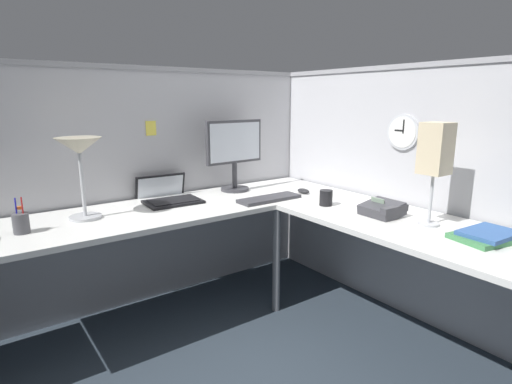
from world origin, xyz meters
TOP-DOWN VIEW (x-y plane):
  - ground_plane at (0.00, 0.00)m, footprint 6.80×6.80m
  - cubicle_wall_back at (-0.36, 0.87)m, footprint 2.57×0.12m
  - cubicle_wall_right at (0.87, -0.27)m, footprint 0.12×2.37m
  - desk at (-0.15, -0.05)m, footprint 2.35×2.15m
  - monitor at (0.16, 0.64)m, footprint 0.46×0.20m
  - laptop at (-0.36, 0.66)m, footprint 0.36×0.40m
  - keyboard at (0.18, 0.26)m, footprint 0.43×0.14m
  - computer_mouse at (0.49, 0.28)m, footprint 0.06×0.10m
  - desk_lamp_dome at (-0.90, 0.53)m, footprint 0.24×0.24m
  - pen_cup at (-1.21, 0.44)m, footprint 0.08×0.08m
  - office_phone at (0.47, -0.40)m, footprint 0.20×0.21m
  - book_stack at (0.53, -0.94)m, footprint 0.32×0.26m
  - desk_lamp_paper at (0.53, -0.65)m, footprint 0.13×0.13m
  - coffee_mug at (0.38, -0.05)m, footprint 0.08×0.08m
  - wall_clock at (0.82, -0.26)m, footprint 0.04×0.22m
  - pinned_note_leftmost at (-0.38, 0.82)m, footprint 0.07×0.00m

SIDE VIEW (x-z plane):
  - ground_plane at x=0.00m, z-range 0.00..0.00m
  - desk at x=-0.15m, z-range 0.27..1.00m
  - keyboard at x=0.18m, z-range 0.73..0.75m
  - computer_mouse at x=0.49m, z-range 0.73..0.76m
  - book_stack at x=0.53m, z-range 0.73..0.77m
  - laptop at x=-0.36m, z-range 0.65..0.86m
  - office_phone at x=0.47m, z-range 0.71..0.82m
  - coffee_mug at x=0.38m, z-range 0.73..0.83m
  - pen_cup at x=-1.21m, z-range 0.69..0.87m
  - cubicle_wall_back at x=-0.36m, z-range 0.00..1.58m
  - cubicle_wall_right at x=0.87m, z-range 0.00..1.58m
  - monitor at x=0.16m, z-range 0.77..1.27m
  - desk_lamp_dome at x=-0.90m, z-range 0.87..1.32m
  - desk_lamp_paper at x=0.53m, z-range 0.85..1.38m
  - wall_clock at x=0.82m, z-range 1.06..1.28m
  - pinned_note_leftmost at x=-0.38m, z-range 1.14..1.23m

